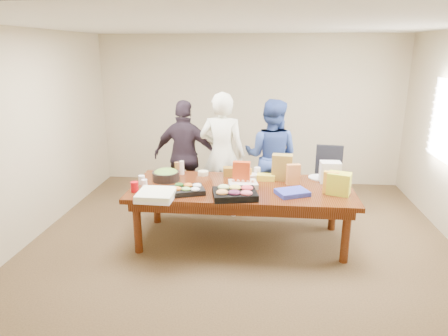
# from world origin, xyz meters

# --- Properties ---
(floor) EXTENTS (5.50, 5.00, 0.02)m
(floor) POSITION_xyz_m (0.00, 0.00, -0.01)
(floor) COLOR #47301E
(floor) RESTS_ON ground
(ceiling) EXTENTS (5.50, 5.00, 0.02)m
(ceiling) POSITION_xyz_m (0.00, 0.00, 2.71)
(ceiling) COLOR white
(ceiling) RESTS_ON wall_back
(wall_back) EXTENTS (5.50, 0.04, 2.70)m
(wall_back) POSITION_xyz_m (0.00, 2.50, 1.35)
(wall_back) COLOR beige
(wall_back) RESTS_ON floor
(wall_front) EXTENTS (5.50, 0.04, 2.70)m
(wall_front) POSITION_xyz_m (0.00, -2.50, 1.35)
(wall_front) COLOR beige
(wall_front) RESTS_ON floor
(wall_left) EXTENTS (0.04, 5.00, 2.70)m
(wall_left) POSITION_xyz_m (-2.75, 0.00, 1.35)
(wall_left) COLOR beige
(wall_left) RESTS_ON floor
(conference_table) EXTENTS (2.80, 1.20, 0.75)m
(conference_table) POSITION_xyz_m (0.00, 0.00, 0.38)
(conference_table) COLOR #4C1C0F
(conference_table) RESTS_ON floor
(office_chair) EXTENTS (0.55, 0.55, 0.97)m
(office_chair) POSITION_xyz_m (1.29, 1.10, 0.49)
(office_chair) COLOR black
(office_chair) RESTS_ON floor
(person_center) EXTENTS (0.72, 0.51, 1.86)m
(person_center) POSITION_xyz_m (-0.34, 0.87, 0.93)
(person_center) COLOR silver
(person_center) RESTS_ON floor
(person_right) EXTENTS (0.98, 0.85, 1.74)m
(person_right) POSITION_xyz_m (0.39, 1.09, 0.87)
(person_right) COLOR #304B97
(person_right) RESTS_ON floor
(person_left) EXTENTS (1.05, 0.53, 1.72)m
(person_left) POSITION_xyz_m (-0.92, 1.01, 0.86)
(person_left) COLOR black
(person_left) RESTS_ON floor
(veggie_tray) EXTENTS (0.49, 0.43, 0.06)m
(veggie_tray) POSITION_xyz_m (-0.65, -0.29, 0.78)
(veggie_tray) COLOR black
(veggie_tray) RESTS_ON conference_table
(fruit_tray) EXTENTS (0.58, 0.49, 0.08)m
(fruit_tray) POSITION_xyz_m (-0.06, -0.39, 0.79)
(fruit_tray) COLOR black
(fruit_tray) RESTS_ON conference_table
(sheet_cake) EXTENTS (0.40, 0.33, 0.06)m
(sheet_cake) POSITION_xyz_m (0.02, 0.00, 0.78)
(sheet_cake) COLOR silver
(sheet_cake) RESTS_ON conference_table
(salad_bowl) EXTENTS (0.38, 0.38, 0.12)m
(salad_bowl) POSITION_xyz_m (-1.02, 0.16, 0.81)
(salad_bowl) COLOR black
(salad_bowl) RESTS_ON conference_table
(chip_bag_blue) EXTENTS (0.44, 0.40, 0.05)m
(chip_bag_blue) POSITION_xyz_m (0.62, -0.23, 0.78)
(chip_bag_blue) COLOR #2B35A3
(chip_bag_blue) RESTS_ON conference_table
(chip_bag_red) EXTENTS (0.22, 0.11, 0.32)m
(chip_bag_red) POSITION_xyz_m (-0.01, 0.05, 0.91)
(chip_bag_red) COLOR #C43C13
(chip_bag_red) RESTS_ON conference_table
(chip_bag_yellow) EXTENTS (0.19, 0.12, 0.27)m
(chip_bag_yellow) POSITION_xyz_m (1.09, -0.14, 0.89)
(chip_bag_yellow) COLOR gold
(chip_bag_yellow) RESTS_ON conference_table
(chip_bag_orange) EXTENTS (0.18, 0.11, 0.27)m
(chip_bag_orange) POSITION_xyz_m (0.66, 0.16, 0.88)
(chip_bag_orange) COLOR #D6833F
(chip_bag_orange) RESTS_ON conference_table
(mayo_jar) EXTENTS (0.11, 0.11, 0.13)m
(mayo_jar) POSITION_xyz_m (0.19, 0.44, 0.82)
(mayo_jar) COLOR white
(mayo_jar) RESTS_ON conference_table
(mustard_bottle) EXTENTS (0.05, 0.05, 0.15)m
(mustard_bottle) POSITION_xyz_m (0.09, 0.30, 0.83)
(mustard_bottle) COLOR #F9AC22
(mustard_bottle) RESTS_ON conference_table
(dressing_bottle) EXTENTS (0.08, 0.08, 0.21)m
(dressing_bottle) POSITION_xyz_m (-0.90, 0.31, 0.86)
(dressing_bottle) COLOR brown
(dressing_bottle) RESTS_ON conference_table
(ranch_bottle) EXTENTS (0.08, 0.08, 0.19)m
(ranch_bottle) POSITION_xyz_m (-0.86, 0.44, 0.85)
(ranch_bottle) COLOR beige
(ranch_bottle) RESTS_ON conference_table
(banana_bunch) EXTENTS (0.25, 0.15, 0.08)m
(banana_bunch) POSITION_xyz_m (0.31, 0.30, 0.79)
(banana_bunch) COLOR yellow
(banana_bunch) RESTS_ON conference_table
(bread_loaf) EXTENTS (0.32, 0.18, 0.12)m
(bread_loaf) POSITION_xyz_m (-0.13, 0.45, 0.81)
(bread_loaf) COLOR brown
(bread_loaf) RESTS_ON conference_table
(kraft_bag) EXTENTS (0.28, 0.18, 0.35)m
(kraft_bag) POSITION_xyz_m (0.52, 0.33, 0.92)
(kraft_bag) COLOR olive
(kraft_bag) RESTS_ON conference_table
(red_cup) EXTENTS (0.11, 0.11, 0.12)m
(red_cup) POSITION_xyz_m (-1.30, -0.31, 0.81)
(red_cup) COLOR #BE0810
(red_cup) RESTS_ON conference_table
(clear_cup_a) EXTENTS (0.08, 0.08, 0.10)m
(clear_cup_a) POSITION_xyz_m (-1.23, -0.14, 0.80)
(clear_cup_a) COLOR white
(clear_cup_a) RESTS_ON conference_table
(clear_cup_b) EXTENTS (0.09, 0.09, 0.11)m
(clear_cup_b) POSITION_xyz_m (-1.30, -0.02, 0.81)
(clear_cup_b) COLOR silver
(clear_cup_b) RESTS_ON conference_table
(pizza_box_lower) EXTENTS (0.43, 0.43, 0.05)m
(pizza_box_lower) POSITION_xyz_m (-0.97, -0.52, 0.77)
(pizza_box_lower) COLOR white
(pizza_box_lower) RESTS_ON conference_table
(pizza_box_upper) EXTENTS (0.42, 0.42, 0.05)m
(pizza_box_upper) POSITION_xyz_m (-0.97, -0.54, 0.82)
(pizza_box_upper) COLOR white
(pizza_box_upper) RESTS_ON pizza_box_lower
(plate_a) EXTENTS (0.28, 0.28, 0.02)m
(plate_a) POSITION_xyz_m (1.03, 0.45, 0.76)
(plate_a) COLOR white
(plate_a) RESTS_ON conference_table
(plate_b) EXTENTS (0.31, 0.31, 0.02)m
(plate_b) POSITION_xyz_m (0.51, 0.41, 0.76)
(plate_b) COLOR white
(plate_b) RESTS_ON conference_table
(dip_bowl_a) EXTENTS (0.21, 0.21, 0.07)m
(dip_bowl_a) POSITION_xyz_m (0.11, 0.33, 0.78)
(dip_bowl_a) COLOR silver
(dip_bowl_a) RESTS_ON conference_table
(dip_bowl_b) EXTENTS (0.17, 0.17, 0.06)m
(dip_bowl_b) POSITION_xyz_m (-0.56, 0.43, 0.78)
(dip_bowl_b) COLOR beige
(dip_bowl_b) RESTS_ON conference_table
(grocery_bag_white) EXTENTS (0.26, 0.19, 0.28)m
(grocery_bag_white) POSITION_xyz_m (1.14, 0.29, 0.89)
(grocery_bag_white) COLOR white
(grocery_bag_white) RESTS_ON conference_table
(grocery_bag_yellow) EXTENTS (0.31, 0.26, 0.27)m
(grocery_bag_yellow) POSITION_xyz_m (1.18, -0.16, 0.88)
(grocery_bag_yellow) COLOR yellow
(grocery_bag_yellow) RESTS_ON conference_table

